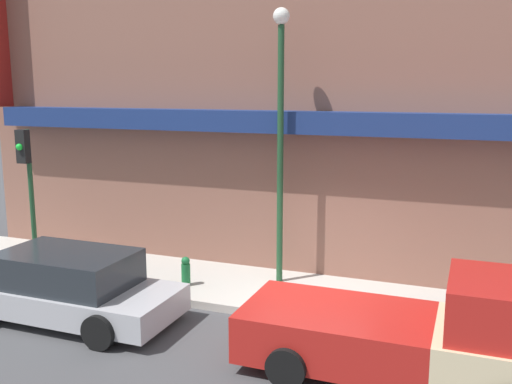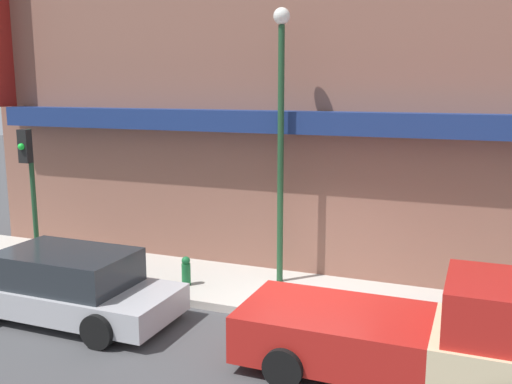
% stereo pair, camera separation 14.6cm
% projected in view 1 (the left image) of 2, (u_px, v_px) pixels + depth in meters
% --- Properties ---
extents(ground_plane, '(80.00, 80.00, 0.00)m').
position_uv_depth(ground_plane, '(302.00, 325.00, 11.11)').
color(ground_plane, '#424244').
extents(sidewalk, '(36.00, 2.61, 0.17)m').
position_uv_depth(sidewalk, '(320.00, 298.00, 12.29)').
color(sidewalk, '#B7B2A8').
rests_on(sidewalk, ground).
extents(building, '(19.80, 3.80, 11.43)m').
position_uv_depth(building, '(352.00, 84.00, 14.02)').
color(building, brown).
rests_on(building, ground).
extents(pickup_truck, '(5.11, 2.13, 1.80)m').
position_uv_depth(pickup_truck, '(425.00, 334.00, 8.88)').
color(pickup_truck, beige).
rests_on(pickup_truck, ground).
extents(parked_car, '(4.49, 2.05, 1.38)m').
position_uv_depth(parked_car, '(68.00, 286.00, 11.31)').
color(parked_car, '#ADADB2').
rests_on(parked_car, ground).
extents(fire_hydrant, '(0.20, 0.20, 0.67)m').
position_uv_depth(fire_hydrant, '(186.00, 271.00, 12.78)').
color(fire_hydrant, '#196633').
rests_on(fire_hydrant, sidewalk).
extents(street_lamp, '(0.36, 0.36, 6.06)m').
position_uv_depth(street_lamp, '(281.00, 118.00, 12.44)').
color(street_lamp, '#1E4728').
rests_on(street_lamp, sidewalk).
extents(traffic_light, '(0.28, 0.42, 3.40)m').
position_uv_depth(traffic_light, '(27.00, 173.00, 13.76)').
color(traffic_light, '#1E4728').
rests_on(traffic_light, sidewalk).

